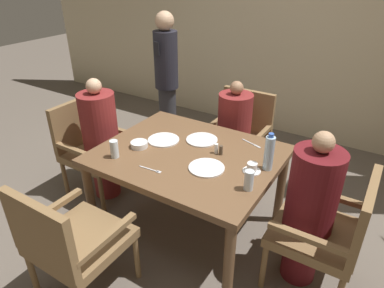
% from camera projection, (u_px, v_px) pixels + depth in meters
% --- Properties ---
extents(ground_plane, '(16.00, 16.00, 0.00)m').
position_uv_depth(ground_plane, '(189.00, 227.00, 2.94)').
color(ground_plane, '#60564C').
extents(wall_back, '(8.00, 0.06, 2.80)m').
position_uv_depth(wall_back, '(293.00, 21.00, 3.98)').
color(wall_back, beige).
rests_on(wall_back, ground_plane).
extents(dining_table, '(1.34, 1.09, 0.73)m').
position_uv_depth(dining_table, '(188.00, 162.00, 2.64)').
color(dining_table, brown).
rests_on(dining_table, ground_plane).
extents(chair_left_side, '(0.55, 0.55, 0.90)m').
position_uv_depth(chair_left_side, '(92.00, 145.00, 3.21)').
color(chair_left_side, brown).
rests_on(chair_left_side, ground_plane).
extents(diner_in_left_chair, '(0.32, 0.32, 1.16)m').
position_uv_depth(diner_in_left_chair, '(101.00, 139.00, 3.10)').
color(diner_in_left_chair, maroon).
rests_on(diner_in_left_chair, ground_plane).
extents(chair_far_side, '(0.55, 0.55, 0.90)m').
position_uv_depth(chair_far_side, '(240.00, 133.00, 3.43)').
color(chair_far_side, brown).
rests_on(chair_far_side, ground_plane).
extents(diner_in_far_chair, '(0.32, 0.32, 1.07)m').
position_uv_depth(diner_in_far_chair, '(234.00, 134.00, 3.29)').
color(diner_in_far_chair, maroon).
rests_on(diner_in_far_chair, ground_plane).
extents(chair_right_side, '(0.55, 0.55, 0.90)m').
position_uv_depth(chair_right_side, '(329.00, 229.00, 2.21)').
color(chair_right_side, brown).
rests_on(chair_right_side, ground_plane).
extents(diner_in_right_chair, '(0.32, 0.32, 1.16)m').
position_uv_depth(diner_in_right_chair, '(310.00, 209.00, 2.23)').
color(diner_in_right_chair, '#5B1419').
rests_on(diner_in_right_chair, ground_plane).
extents(chair_near_corner, '(0.55, 0.55, 0.90)m').
position_uv_depth(chair_near_corner, '(69.00, 240.00, 2.12)').
color(chair_near_corner, brown).
rests_on(chair_near_corner, ground_plane).
extents(standing_host, '(0.27, 0.30, 1.56)m').
position_uv_depth(standing_host, '(167.00, 78.00, 3.88)').
color(standing_host, '#2D2D33').
rests_on(standing_host, ground_plane).
extents(plate_main_left, '(0.25, 0.25, 0.01)m').
position_uv_depth(plate_main_left, '(202.00, 140.00, 2.77)').
color(plate_main_left, white).
rests_on(plate_main_left, dining_table).
extents(plate_main_right, '(0.25, 0.25, 0.01)m').
position_uv_depth(plate_main_right, '(207.00, 168.00, 2.40)').
color(plate_main_right, white).
rests_on(plate_main_right, dining_table).
extents(plate_dessert_center, '(0.25, 0.25, 0.01)m').
position_uv_depth(plate_dessert_center, '(164.00, 140.00, 2.77)').
color(plate_dessert_center, white).
rests_on(plate_dessert_center, dining_table).
extents(teacup_with_saucer, '(0.13, 0.13, 0.07)m').
position_uv_depth(teacup_with_saucer, '(252.00, 168.00, 2.35)').
color(teacup_with_saucer, white).
rests_on(teacup_with_saucer, dining_table).
extents(bowl_small, '(0.13, 0.13, 0.04)m').
position_uv_depth(bowl_small, '(139.00, 144.00, 2.67)').
color(bowl_small, white).
rests_on(bowl_small, dining_table).
extents(water_bottle, '(0.07, 0.07, 0.28)m').
position_uv_depth(water_bottle, '(269.00, 153.00, 2.33)').
color(water_bottle, silver).
rests_on(water_bottle, dining_table).
extents(glass_tall_near, '(0.06, 0.06, 0.14)m').
position_uv_depth(glass_tall_near, '(249.00, 180.00, 2.15)').
color(glass_tall_near, silver).
rests_on(glass_tall_near, dining_table).
extents(glass_tall_mid, '(0.06, 0.06, 0.14)m').
position_uv_depth(glass_tall_mid, '(114.00, 149.00, 2.51)').
color(glass_tall_mid, silver).
rests_on(glass_tall_mid, dining_table).
extents(salt_shaker, '(0.03, 0.03, 0.08)m').
position_uv_depth(salt_shaker, '(216.00, 149.00, 2.57)').
color(salt_shaker, white).
rests_on(salt_shaker, dining_table).
extents(pepper_shaker, '(0.03, 0.03, 0.07)m').
position_uv_depth(pepper_shaker, '(221.00, 150.00, 2.56)').
color(pepper_shaker, '#4C3D2D').
rests_on(pepper_shaker, dining_table).
extents(fork_beside_plate, '(0.18, 0.03, 0.00)m').
position_uv_depth(fork_beside_plate, '(152.00, 170.00, 2.38)').
color(fork_beside_plate, silver).
rests_on(fork_beside_plate, dining_table).
extents(knife_beside_plate, '(0.18, 0.07, 0.00)m').
position_uv_depth(knife_beside_plate, '(252.00, 144.00, 2.72)').
color(knife_beside_plate, silver).
rests_on(knife_beside_plate, dining_table).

